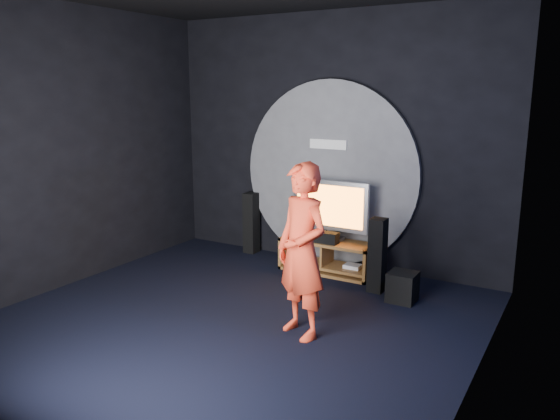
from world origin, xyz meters
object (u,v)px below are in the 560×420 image
object	(u,v)px
media_console	(327,258)
subwoofer	(402,287)
player	(302,251)
tower_speaker_right	(377,255)
tv	(330,208)
tower_speaker_left	(251,223)

from	to	relation	value
media_console	subwoofer	bearing A→B (deg)	-22.25
player	tower_speaker_right	bearing A→B (deg)	104.89
player	subwoofer	bearing A→B (deg)	89.62
media_console	subwoofer	world-z (taller)	media_console
tv	subwoofer	bearing A→B (deg)	-24.77
media_console	tower_speaker_left	xyz separation A→B (m)	(-1.42, 0.27, 0.27)
player	tower_speaker_left	bearing A→B (deg)	156.36
tv	player	size ratio (longest dim) A/B	0.62
media_console	tv	xyz separation A→B (m)	(-0.01, 0.07, 0.70)
tower_speaker_right	player	size ratio (longest dim) A/B	0.52
media_console	subwoofer	xyz separation A→B (m)	(1.22, -0.50, -0.02)
media_console	subwoofer	size ratio (longest dim) A/B	3.65
tower_speaker_left	tower_speaker_right	bearing A→B (deg)	-15.12
media_console	player	xyz separation A→B (m)	(0.61, -1.90, 0.69)
tv	subwoofer	xyz separation A→B (m)	(1.23, -0.57, -0.72)
subwoofer	player	xyz separation A→B (m)	(-0.61, -1.40, 0.71)
tv	tower_speaker_right	world-z (taller)	tv
media_console	tv	world-z (taller)	tv
tower_speaker_right	subwoofer	xyz separation A→B (m)	(0.38, -0.16, -0.29)
tv	media_console	bearing A→B (deg)	-83.62
tv	tower_speaker_left	bearing A→B (deg)	171.89
tower_speaker_right	player	xyz separation A→B (m)	(-0.23, -1.55, 0.43)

